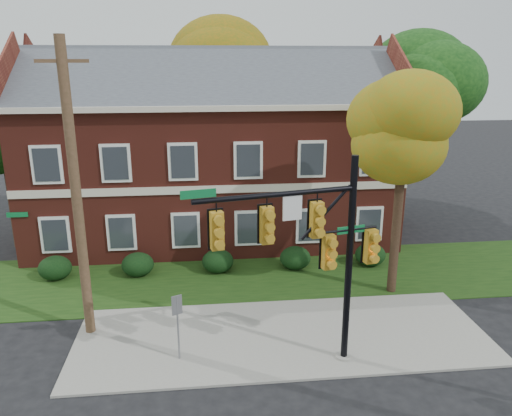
{
  "coord_description": "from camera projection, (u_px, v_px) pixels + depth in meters",
  "views": [
    {
      "loc": [
        -2.53,
        -13.93,
        9.16
      ],
      "look_at": [
        -0.69,
        3.0,
        4.06
      ],
      "focal_mm": 35.0,
      "sensor_mm": 36.0,
      "label": 1
    }
  ],
  "objects": [
    {
      "name": "hedge_center",
      "position": [
        218.0,
        261.0,
        22.18
      ],
      "size": [
        1.4,
        1.26,
        1.05
      ],
      "primitive_type": "ellipsoid",
      "color": "black",
      "rests_on": "ground"
    },
    {
      "name": "hedge_right",
      "position": [
        295.0,
        258.0,
        22.54
      ],
      "size": [
        1.4,
        1.26,
        1.05
      ],
      "primitive_type": "ellipsoid",
      "color": "black",
      "rests_on": "ground"
    },
    {
      "name": "hedge_left",
      "position": [
        138.0,
        264.0,
        21.82
      ],
      "size": [
        1.4,
        1.26,
        1.05
      ],
      "primitive_type": "ellipsoid",
      "color": "black",
      "rests_on": "ground"
    },
    {
      "name": "grass_strip",
      "position": [
        264.0,
        276.0,
        21.86
      ],
      "size": [
        30.0,
        6.0,
        0.04
      ],
      "primitive_type": "cube",
      "color": "#193811",
      "rests_on": "ground"
    },
    {
      "name": "traffic_signal",
      "position": [
        314.0,
        243.0,
        14.3
      ],
      "size": [
        5.78,
        1.44,
        6.57
      ],
      "rotation": [
        0.0,
        0.0,
        0.22
      ],
      "color": "gray",
      "rests_on": "ground"
    },
    {
      "name": "hedge_far_right",
      "position": [
        370.0,
        255.0,
        22.9
      ],
      "size": [
        1.4,
        1.26,
        1.05
      ],
      "primitive_type": "ellipsoid",
      "color": "black",
      "rests_on": "ground"
    },
    {
      "name": "ground",
      "position": [
        287.0,
        353.0,
        16.16
      ],
      "size": [
        120.0,
        120.0,
        0.0
      ],
      "primitive_type": "plane",
      "color": "black",
      "rests_on": "ground"
    },
    {
      "name": "tree_left_rear",
      "position": [
        4.0,
        114.0,
        23.34
      ],
      "size": [
        5.4,
        5.1,
        8.88
      ],
      "color": "black",
      "rests_on": "ground"
    },
    {
      "name": "utility_pole",
      "position": [
        76.0,
        194.0,
        15.94
      ],
      "size": [
        1.51,
        0.53,
        9.87
      ],
      "rotation": [
        0.0,
        0.0,
        0.28
      ],
      "color": "#463620",
      "rests_on": "ground"
    },
    {
      "name": "tree_near_right",
      "position": [
        412.0,
        129.0,
        18.46
      ],
      "size": [
        4.5,
        4.25,
        8.58
      ],
      "color": "black",
      "rests_on": "ground"
    },
    {
      "name": "sign_post",
      "position": [
        177.0,
        317.0,
        15.33
      ],
      "size": [
        0.32,
        0.17,
        2.27
      ],
      "rotation": [
        0.0,
        0.0,
        0.43
      ],
      "color": "slate",
      "rests_on": "ground"
    },
    {
      "name": "apartment_building",
      "position": [
        212.0,
        143.0,
        25.9
      ],
      "size": [
        18.8,
        8.8,
        9.74
      ],
      "color": "maroon",
      "rests_on": "ground"
    },
    {
      "name": "hedge_far_left",
      "position": [
        55.0,
        268.0,
        21.45
      ],
      "size": [
        1.4,
        1.26,
        1.05
      ],
      "primitive_type": "ellipsoid",
      "color": "black",
      "rests_on": "ground"
    },
    {
      "name": "tree_far_rear",
      "position": [
        229.0,
        64.0,
        32.4
      ],
      "size": [
        6.84,
        6.46,
        11.52
      ],
      "color": "black",
      "rests_on": "ground"
    },
    {
      "name": "sidewalk",
      "position": [
        282.0,
        336.0,
        17.1
      ],
      "size": [
        14.0,
        5.0,
        0.08
      ],
      "primitive_type": "cube",
      "color": "gray",
      "rests_on": "ground"
    },
    {
      "name": "tree_right_rear",
      "position": [
        420.0,
        79.0,
        26.99
      ],
      "size": [
        6.3,
        5.95,
        10.62
      ],
      "color": "black",
      "rests_on": "ground"
    }
  ]
}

